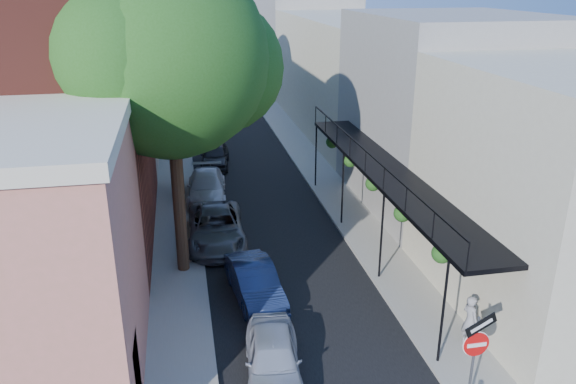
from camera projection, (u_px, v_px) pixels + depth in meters
name	position (u px, v px, depth m)	size (l,w,h in m)	color
road_surface	(232.00, 134.00, 40.44)	(6.00, 64.00, 0.01)	black
sidewalk_left	(175.00, 136.00, 39.71)	(2.00, 64.00, 0.12)	gray
sidewalk_right	(286.00, 130.00, 41.14)	(2.00, 64.00, 0.12)	gray
buildings_left	(86.00, 71.00, 35.89)	(10.10, 59.10, 12.00)	#D67B6D
buildings_right	(356.00, 69.00, 40.01)	(9.80, 55.00, 10.00)	beige
sign_post	(476.00, 348.00, 13.66)	(0.89, 0.17, 2.99)	#595B60
oak_near	(182.00, 60.00, 18.93)	(7.48, 6.80, 11.42)	#342315
oak_mid	(179.00, 55.00, 26.53)	(6.60, 6.00, 10.20)	#342315
oak_far	(177.00, 17.00, 34.40)	(7.70, 7.00, 11.90)	#342315
parked_car_a	(273.00, 358.00, 15.49)	(1.53, 3.79, 1.29)	#A3A7B4
parked_car_b	(255.00, 283.00, 19.32)	(1.38, 3.94, 1.30)	#162245
parked_car_c	(216.00, 227.00, 23.51)	(2.30, 4.99, 1.39)	#515358
parked_car_d	(207.00, 187.00, 28.18)	(1.88, 4.61, 1.34)	silver
parked_car_e	(215.00, 156.00, 33.14)	(1.59, 3.96, 1.35)	black
pedestrian	(470.00, 321.00, 16.63)	(0.61, 0.40, 1.66)	gray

